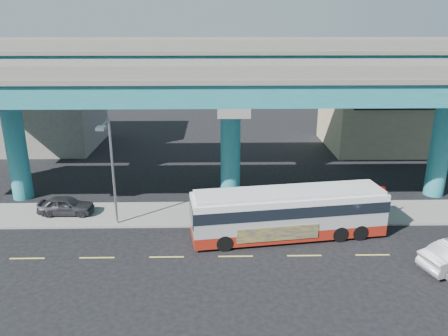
{
  "coord_description": "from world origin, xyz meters",
  "views": [
    {
      "loc": [
        -1.12,
        -22.62,
        12.89
      ],
      "look_at": [
        -0.59,
        4.0,
        3.97
      ],
      "focal_mm": 35.0,
      "sensor_mm": 36.0,
      "label": 1
    }
  ],
  "objects_px": {
    "transit_bus": "(289,212)",
    "parked_car": "(66,205)",
    "stop_sign": "(381,196)",
    "street_lamp": "(110,158)"
  },
  "relations": [
    {
      "from": "street_lamp",
      "to": "stop_sign",
      "type": "height_order",
      "value": "street_lamp"
    },
    {
      "from": "parked_car",
      "to": "stop_sign",
      "type": "xyz_separation_m",
      "value": [
        21.48,
        -1.33,
        1.1
      ]
    },
    {
      "from": "parked_car",
      "to": "transit_bus",
      "type": "bearing_deg",
      "value": -101.99
    },
    {
      "from": "parked_car",
      "to": "stop_sign",
      "type": "relative_size",
      "value": 1.56
    },
    {
      "from": "transit_bus",
      "to": "street_lamp",
      "type": "height_order",
      "value": "street_lamp"
    },
    {
      "from": "street_lamp",
      "to": "stop_sign",
      "type": "xyz_separation_m",
      "value": [
        17.64,
        0.72,
        -2.96
      ]
    },
    {
      "from": "parked_car",
      "to": "street_lamp",
      "type": "height_order",
      "value": "street_lamp"
    },
    {
      "from": "transit_bus",
      "to": "parked_car",
      "type": "bearing_deg",
      "value": 159.1
    },
    {
      "from": "transit_bus",
      "to": "parked_car",
      "type": "relative_size",
      "value": 3.25
    },
    {
      "from": "transit_bus",
      "to": "stop_sign",
      "type": "distance_m",
      "value": 6.85
    }
  ]
}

